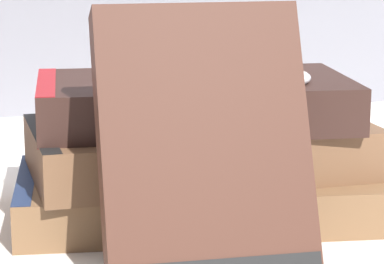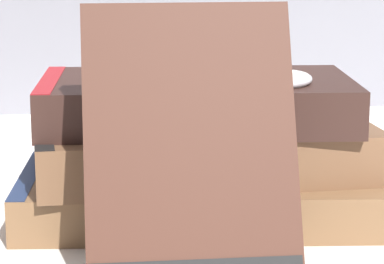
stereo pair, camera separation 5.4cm
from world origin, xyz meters
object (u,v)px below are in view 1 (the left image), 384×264
at_px(book_flat_bottom, 194,194).
at_px(reading_glasses, 105,156).
at_px(book_flat_middle, 192,148).
at_px(book_leaning_front, 212,151).
at_px(pocket_watch, 271,77).
at_px(book_flat_top, 186,102).

distance_m(book_flat_bottom, reading_glasses, 0.18).
bearing_deg(book_flat_middle, book_leaning_front, -99.62).
distance_m(pocket_watch, reading_glasses, 0.23).
bearing_deg(reading_glasses, book_leaning_front, -62.69).
bearing_deg(book_flat_middle, reading_glasses, 100.55).
height_order(book_flat_top, pocket_watch, pocket_watch).
distance_m(book_flat_top, reading_glasses, 0.19).
bearing_deg(pocket_watch, book_flat_middle, 154.47).
height_order(book_flat_bottom, reading_glasses, book_flat_bottom).
bearing_deg(reading_glasses, book_flat_top, -56.33).
relative_size(book_flat_middle, book_flat_top, 1.09).
relative_size(book_flat_middle, book_leaning_front, 1.53).
height_order(book_flat_top, reading_glasses, book_flat_top).
distance_m(book_flat_top, pocket_watch, 0.06).
xyz_separation_m(book_flat_top, pocket_watch, (0.05, -0.02, 0.02)).
relative_size(book_flat_top, reading_glasses, 1.82).
relative_size(book_leaning_front, reading_glasses, 1.30).
relative_size(book_flat_top, book_leaning_front, 1.40).
xyz_separation_m(book_leaning_front, reading_glasses, (-0.03, 0.27, -0.07)).
distance_m(book_flat_middle, reading_glasses, 0.18).
bearing_deg(book_flat_top, reading_glasses, 106.51).
bearing_deg(pocket_watch, book_flat_bottom, 159.01).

